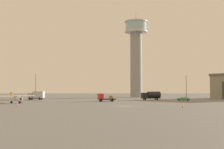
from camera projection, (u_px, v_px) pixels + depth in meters
ground_plane at (124, 106)px, 67.41m from camera, size 400.00×400.00×0.00m
control_tower at (136, 51)px, 141.81m from camera, size 10.97×10.97×40.67m
airplane_white at (16, 98)px, 80.88m from camera, size 8.87×8.25×3.09m
truck_fuel_tanker_black at (151, 95)px, 104.79m from camera, size 7.09×4.01×3.02m
truck_box_silver at (37, 95)px, 105.67m from camera, size 5.69×3.54×3.09m
truck_flatbed_red at (104, 98)px, 92.60m from camera, size 5.97×4.00×2.47m
car_green at (184, 99)px, 96.74m from camera, size 4.38×2.78×1.37m
light_post_west at (186, 85)px, 109.27m from camera, size 0.44×0.44×9.15m
light_post_east at (36, 84)px, 121.40m from camera, size 0.44×0.44×10.27m
traffic_cone_near_left at (17, 105)px, 67.51m from camera, size 0.36×0.36×0.71m
traffic_cone_near_right at (183, 106)px, 62.83m from camera, size 0.36×0.36×0.72m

